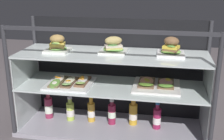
% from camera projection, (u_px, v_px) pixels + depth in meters
% --- Properties ---
extents(ground_plane, '(6.00, 6.00, 0.02)m').
position_uv_depth(ground_plane, '(112.00, 131.00, 2.30)').
color(ground_plane, '#595053').
rests_on(ground_plane, ground).
extents(case_base_deck, '(1.43, 0.49, 0.03)m').
position_uv_depth(case_base_deck, '(112.00, 128.00, 2.29)').
color(case_base_deck, '#A09BA8').
rests_on(case_base_deck, ground).
extents(case_frame, '(1.43, 0.49, 0.84)m').
position_uv_depth(case_frame, '(116.00, 68.00, 2.30)').
color(case_frame, '#333338').
rests_on(case_frame, ground).
extents(riser_lower_tier, '(1.37, 0.43, 0.33)m').
position_uv_depth(riser_lower_tier, '(112.00, 107.00, 2.23)').
color(riser_lower_tier, silver).
rests_on(riser_lower_tier, case_base_deck).
extents(shelf_lower_glass, '(1.39, 0.45, 0.01)m').
position_uv_depth(shelf_lower_glass, '(112.00, 86.00, 2.18)').
color(shelf_lower_glass, silver).
rests_on(shelf_lower_glass, riser_lower_tier).
extents(riser_upper_tier, '(1.37, 0.43, 0.23)m').
position_uv_depth(riser_upper_tier, '(112.00, 71.00, 2.14)').
color(riser_upper_tier, silver).
rests_on(riser_upper_tier, shelf_lower_glass).
extents(shelf_upper_glass, '(1.39, 0.45, 0.01)m').
position_uv_depth(shelf_upper_glass, '(112.00, 55.00, 2.10)').
color(shelf_upper_glass, silver).
rests_on(shelf_upper_glass, riser_upper_tier).
extents(plated_roll_sandwich_right_of_center, '(0.18, 0.18, 0.13)m').
position_uv_depth(plated_roll_sandwich_right_of_center, '(57.00, 45.00, 2.15)').
color(plated_roll_sandwich_right_of_center, white).
rests_on(plated_roll_sandwich_right_of_center, shelf_upper_glass).
extents(plated_roll_sandwich_near_left_corner, '(0.19, 0.19, 0.12)m').
position_uv_depth(plated_roll_sandwich_near_left_corner, '(113.00, 46.00, 2.14)').
color(plated_roll_sandwich_near_left_corner, white).
rests_on(plated_roll_sandwich_near_left_corner, shelf_upper_glass).
extents(plated_roll_sandwich_far_left, '(0.19, 0.19, 0.13)m').
position_uv_depth(plated_roll_sandwich_far_left, '(171.00, 49.00, 2.05)').
color(plated_roll_sandwich_far_left, white).
rests_on(plated_roll_sandwich_far_left, shelf_upper_glass).
extents(open_sandwich_tray_far_left, '(0.34, 0.32, 0.06)m').
position_uv_depth(open_sandwich_tray_far_left, '(69.00, 82.00, 2.19)').
color(open_sandwich_tray_far_left, white).
rests_on(open_sandwich_tray_far_left, shelf_lower_glass).
extents(open_sandwich_tray_right_of_center, '(0.34, 0.32, 0.06)m').
position_uv_depth(open_sandwich_tray_right_of_center, '(156.00, 84.00, 2.15)').
color(open_sandwich_tray_right_of_center, white).
rests_on(open_sandwich_tray_right_of_center, shelf_lower_glass).
extents(juice_bottle_front_right_end, '(0.07, 0.07, 0.22)m').
position_uv_depth(juice_bottle_front_right_end, '(49.00, 107.00, 2.39)').
color(juice_bottle_front_right_end, '#952A4A').
rests_on(juice_bottle_front_right_end, case_base_deck).
extents(juice_bottle_back_right, '(0.06, 0.06, 0.20)m').
position_uv_depth(juice_bottle_back_right, '(70.00, 111.00, 2.36)').
color(juice_bottle_back_right, '#B7D24C').
rests_on(juice_bottle_back_right, case_base_deck).
extents(juice_bottle_front_left_end, '(0.06, 0.06, 0.22)m').
position_uv_depth(juice_bottle_front_left_end, '(91.00, 111.00, 2.34)').
color(juice_bottle_front_left_end, gold).
rests_on(juice_bottle_front_left_end, case_base_deck).
extents(juice_bottle_front_fourth, '(0.06, 0.06, 0.21)m').
position_uv_depth(juice_bottle_front_fourth, '(112.00, 114.00, 2.29)').
color(juice_bottle_front_fourth, maroon).
rests_on(juice_bottle_front_fourth, case_base_deck).
extents(juice_bottle_back_center, '(0.07, 0.07, 0.23)m').
position_uv_depth(juice_bottle_back_center, '(133.00, 114.00, 2.29)').
color(juice_bottle_back_center, gold).
rests_on(juice_bottle_back_center, case_base_deck).
extents(juice_bottle_back_left, '(0.06, 0.06, 0.21)m').
position_uv_depth(juice_bottle_back_left, '(157.00, 118.00, 2.23)').
color(juice_bottle_back_left, '#9A1E4B').
rests_on(juice_bottle_back_left, case_base_deck).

